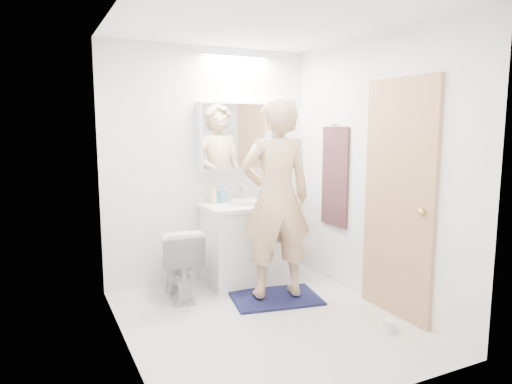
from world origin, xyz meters
TOP-DOWN VIEW (x-y plane):
  - floor at (0.00, 0.00)m, footprint 2.50×2.50m
  - ceiling at (0.00, 0.00)m, footprint 2.50×2.50m
  - wall_back at (0.00, 1.25)m, footprint 2.50×0.00m
  - wall_front at (0.00, -1.25)m, footprint 2.50×0.00m
  - wall_left at (-1.10, 0.00)m, footprint 0.00×2.50m
  - wall_right at (1.10, 0.00)m, footprint 0.00×2.50m
  - vanity_cabinet at (0.32, 0.96)m, footprint 0.90×0.55m
  - countertop at (0.32, 0.96)m, footprint 0.95×0.58m
  - sink_basin at (0.32, 0.99)m, footprint 0.36×0.36m
  - faucet at (0.32, 1.19)m, footprint 0.02×0.02m
  - medicine_cabinet at (0.30, 1.18)m, footprint 0.88×0.14m
  - mirror_panel at (0.30, 1.10)m, footprint 0.84×0.01m
  - toilet at (-0.47, 0.85)m, footprint 0.44×0.70m
  - bath_rug at (0.32, 0.39)m, footprint 0.89×0.69m
  - person at (0.32, 0.39)m, footprint 0.73×0.55m
  - door at (1.08, -0.35)m, footprint 0.04×0.80m
  - door_knob at (1.04, -0.65)m, footprint 0.06×0.06m
  - towel at (1.08, 0.55)m, footprint 0.02×0.42m
  - towel_hook at (1.07, 0.55)m, footprint 0.07×0.02m
  - soap_bottle_a at (-0.01, 1.11)m, footprint 0.09×0.09m
  - soap_bottle_b at (0.09, 1.15)m, footprint 0.11×0.11m
  - toothbrush_cup at (0.56, 1.12)m, footprint 0.11×0.11m
  - toilet_paper_roll at (0.80, -0.61)m, footprint 0.11×0.11m

SIDE VIEW (x-z plane):
  - floor at x=0.00m, z-range 0.00..0.00m
  - bath_rug at x=0.32m, z-range 0.00..0.02m
  - toilet_paper_roll at x=0.80m, z-range 0.00..0.10m
  - toilet at x=-0.47m, z-range 0.00..0.68m
  - vanity_cabinet at x=0.32m, z-range 0.00..0.78m
  - countertop at x=0.32m, z-range 0.78..0.82m
  - sink_basin at x=0.32m, z-range 0.82..0.85m
  - toothbrush_cup at x=0.56m, z-range 0.82..0.91m
  - faucet at x=0.32m, z-range 0.82..0.98m
  - soap_bottle_b at x=0.09m, z-range 0.82..0.99m
  - soap_bottle_a at x=-0.01m, z-range 0.82..1.02m
  - door_knob at x=1.04m, z-range 0.92..0.98m
  - person at x=0.32m, z-range 0.05..1.87m
  - door at x=1.08m, z-range 0.00..2.00m
  - towel at x=1.08m, z-range 0.60..1.60m
  - wall_back at x=0.00m, z-range -0.05..2.45m
  - wall_front at x=0.00m, z-range -0.05..2.45m
  - wall_left at x=-1.10m, z-range -0.05..2.45m
  - wall_right at x=1.10m, z-range -0.05..2.45m
  - medicine_cabinet at x=0.30m, z-range 1.15..1.85m
  - mirror_panel at x=0.30m, z-range 1.17..1.83m
  - towel_hook at x=1.07m, z-range 1.61..1.63m
  - ceiling at x=0.00m, z-range 2.40..2.40m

